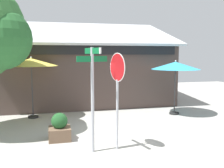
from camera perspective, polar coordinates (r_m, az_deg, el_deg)
ground_plane at (r=9.15m, az=3.16°, el=-11.15°), size 28.00×28.00×0.10m
cafe_building at (r=14.43m, az=-6.41°, el=2.72°), size 9.84×5.12×4.76m
street_sign_post at (r=7.01m, az=-4.42°, el=-0.94°), size 0.89×0.94×2.95m
stop_sign at (r=7.19m, az=1.21°, el=0.48°), size 0.23×0.79×2.80m
patio_umbrella_mustard_left at (r=11.34m, az=-17.77°, el=4.60°), size 2.23×2.23×2.66m
patio_umbrella_teal_center at (r=11.82m, az=14.12°, el=3.95°), size 2.20×2.20×2.49m
sidewalk_planter at (r=8.45m, az=-11.74°, el=-9.74°), size 0.70×0.70×0.89m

